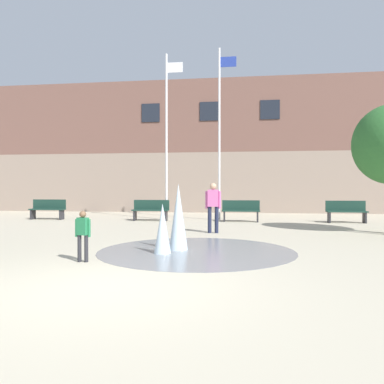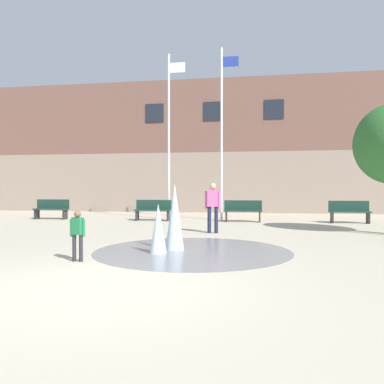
{
  "view_description": "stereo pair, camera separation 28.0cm",
  "coord_description": "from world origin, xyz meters",
  "views": [
    {
      "loc": [
        1.88,
        -5.21,
        1.41
      ],
      "look_at": [
        0.26,
        7.02,
        1.3
      ],
      "focal_mm": 35.0,
      "sensor_mm": 36.0,
      "label": 1
    },
    {
      "loc": [
        2.15,
        -5.17,
        1.41
      ],
      "look_at": [
        0.26,
        7.02,
        1.3
      ],
      "focal_mm": 35.0,
      "sensor_mm": 36.0,
      "label": 2
    }
  ],
  "objects": [
    {
      "name": "ground_plane",
      "position": [
        0.0,
        0.0,
        0.0
      ],
      "size": [
        100.0,
        100.0,
        0.0
      ],
      "primitive_type": "plane",
      "color": "#BCB299"
    },
    {
      "name": "library_building",
      "position": [
        0.0,
        19.66,
        3.94
      ],
      "size": [
        36.0,
        6.05,
        7.89
      ],
      "color": "gray",
      "rests_on": "ground"
    },
    {
      "name": "splash_fountain",
      "position": [
        0.49,
        3.13,
        0.51
      ],
      "size": [
        4.45,
        4.45,
        1.53
      ],
      "color": "gray",
      "rests_on": "ground"
    },
    {
      "name": "park_bench_left_of_flagpoles",
      "position": [
        -6.91,
        10.89,
        0.48
      ],
      "size": [
        1.6,
        0.44,
        0.91
      ],
      "color": "#28282D",
      "rests_on": "ground"
    },
    {
      "name": "park_bench_under_left_flagpole",
      "position": [
        -2.07,
        10.84,
        0.48
      ],
      "size": [
        1.6,
        0.44,
        0.91
      ],
      "color": "#28282D",
      "rests_on": "ground"
    },
    {
      "name": "park_bench_under_right_flagpole",
      "position": [
        1.86,
        10.86,
        0.48
      ],
      "size": [
        1.6,
        0.44,
        0.91
      ],
      "color": "#28282D",
      "rests_on": "ground"
    },
    {
      "name": "park_bench_near_trashcan",
      "position": [
        6.18,
        10.92,
        0.48
      ],
      "size": [
        1.6,
        0.44,
        0.91
      ],
      "color": "#28282D",
      "rests_on": "ground"
    },
    {
      "name": "teen_by_trashcan",
      "position": [
        0.99,
        6.65,
        0.93
      ],
      "size": [
        0.5,
        0.21,
        1.59
      ],
      "rotation": [
        0.0,
        0.0,
        3.13
      ],
      "color": "#1E233D",
      "rests_on": "ground"
    },
    {
      "name": "child_with_pink_shirt",
      "position": [
        -1.15,
        1.63,
        0.58
      ],
      "size": [
        0.31,
        0.18,
        0.99
      ],
      "rotation": [
        0.0,
        0.0,
        -0.28
      ],
      "color": "#28282D",
      "rests_on": "ground"
    },
    {
      "name": "flagpole_left",
      "position": [
        -1.46,
        11.44,
        3.99
      ],
      "size": [
        0.8,
        0.1,
        7.5
      ],
      "color": "silver",
      "rests_on": "ground"
    },
    {
      "name": "flagpole_right",
      "position": [
        0.93,
        11.44,
        4.07
      ],
      "size": [
        0.8,
        0.1,
        7.65
      ],
      "color": "silver",
      "rests_on": "ground"
    }
  ]
}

